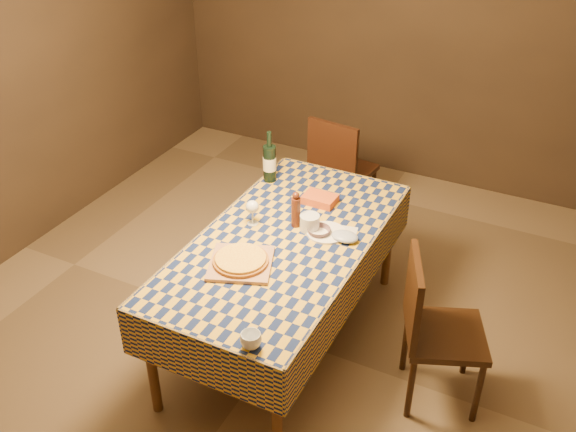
{
  "coord_description": "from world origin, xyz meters",
  "views": [
    {
      "loc": [
        1.39,
        -2.72,
        2.86
      ],
      "look_at": [
        0.0,
        0.05,
        0.9
      ],
      "focal_mm": 40.0,
      "sensor_mm": 36.0,
      "label": 1
    }
  ],
  "objects_px": {
    "wine_bottle": "(270,163)",
    "chair_far": "(339,166)",
    "dining_table": "(284,250)",
    "white_plate": "(326,233)",
    "bowl": "(319,231)",
    "chair_right": "(432,324)",
    "cutting_board": "(241,263)",
    "pizza": "(241,260)"
  },
  "relations": [
    {
      "from": "bowl",
      "to": "cutting_board",
      "type": "bearing_deg",
      "value": -119.13
    },
    {
      "from": "pizza",
      "to": "wine_bottle",
      "type": "relative_size",
      "value": 1.13
    },
    {
      "from": "cutting_board",
      "to": "white_plate",
      "type": "xyz_separation_m",
      "value": [
        0.29,
        0.49,
        -0.0
      ]
    },
    {
      "from": "wine_bottle",
      "to": "white_plate",
      "type": "xyz_separation_m",
      "value": [
        0.6,
        -0.42,
        -0.12
      ]
    },
    {
      "from": "chair_far",
      "to": "chair_right",
      "type": "height_order",
      "value": "same"
    },
    {
      "from": "cutting_board",
      "to": "white_plate",
      "type": "distance_m",
      "value": 0.57
    },
    {
      "from": "pizza",
      "to": "bowl",
      "type": "bearing_deg",
      "value": 60.87
    },
    {
      "from": "chair_right",
      "to": "chair_far",
      "type": "bearing_deg",
      "value": 128.42
    },
    {
      "from": "dining_table",
      "to": "chair_right",
      "type": "xyz_separation_m",
      "value": [
        0.91,
        -0.04,
        -0.17
      ]
    },
    {
      "from": "bowl",
      "to": "chair_right",
      "type": "bearing_deg",
      "value": -13.32
    },
    {
      "from": "bowl",
      "to": "wine_bottle",
      "type": "height_order",
      "value": "wine_bottle"
    },
    {
      "from": "bowl",
      "to": "wine_bottle",
      "type": "relative_size",
      "value": 0.38
    },
    {
      "from": "white_plate",
      "to": "chair_right",
      "type": "height_order",
      "value": "chair_right"
    },
    {
      "from": "bowl",
      "to": "chair_right",
      "type": "height_order",
      "value": "chair_right"
    },
    {
      "from": "white_plate",
      "to": "chair_far",
      "type": "distance_m",
      "value": 1.34
    },
    {
      "from": "dining_table",
      "to": "chair_far",
      "type": "relative_size",
      "value": 1.98
    },
    {
      "from": "cutting_board",
      "to": "wine_bottle",
      "type": "xyz_separation_m",
      "value": [
        -0.3,
        0.91,
        0.12
      ]
    },
    {
      "from": "chair_far",
      "to": "pizza",
      "type": "bearing_deg",
      "value": -85.48
    },
    {
      "from": "pizza",
      "to": "bowl",
      "type": "height_order",
      "value": "pizza"
    },
    {
      "from": "dining_table",
      "to": "wine_bottle",
      "type": "xyz_separation_m",
      "value": [
        -0.4,
        0.58,
        0.21
      ]
    },
    {
      "from": "chair_right",
      "to": "dining_table",
      "type": "bearing_deg",
      "value": 177.22
    },
    {
      "from": "bowl",
      "to": "chair_far",
      "type": "relative_size",
      "value": 0.15
    },
    {
      "from": "chair_right",
      "to": "pizza",
      "type": "bearing_deg",
      "value": -164.43
    },
    {
      "from": "cutting_board",
      "to": "pizza",
      "type": "distance_m",
      "value": 0.03
    },
    {
      "from": "dining_table",
      "to": "chair_right",
      "type": "bearing_deg",
      "value": -2.78
    },
    {
      "from": "pizza",
      "to": "wine_bottle",
      "type": "bearing_deg",
      "value": 108.53
    },
    {
      "from": "cutting_board",
      "to": "chair_right",
      "type": "bearing_deg",
      "value": 15.57
    },
    {
      "from": "bowl",
      "to": "wine_bottle",
      "type": "bearing_deg",
      "value": 141.46
    },
    {
      "from": "dining_table",
      "to": "chair_far",
      "type": "bearing_deg",
      "value": 99.5
    },
    {
      "from": "bowl",
      "to": "chair_far",
      "type": "bearing_deg",
      "value": 107.23
    },
    {
      "from": "wine_bottle",
      "to": "chair_far",
      "type": "height_order",
      "value": "wine_bottle"
    },
    {
      "from": "bowl",
      "to": "white_plate",
      "type": "height_order",
      "value": "bowl"
    },
    {
      "from": "dining_table",
      "to": "white_plate",
      "type": "relative_size",
      "value": 7.88
    },
    {
      "from": "dining_table",
      "to": "chair_far",
      "type": "xyz_separation_m",
      "value": [
        -0.23,
        1.4,
        -0.17
      ]
    },
    {
      "from": "dining_table",
      "to": "wine_bottle",
      "type": "relative_size",
      "value": 5.25
    },
    {
      "from": "white_plate",
      "to": "chair_right",
      "type": "relative_size",
      "value": 0.25
    },
    {
      "from": "white_plate",
      "to": "chair_right",
      "type": "distance_m",
      "value": 0.79
    },
    {
      "from": "dining_table",
      "to": "white_plate",
      "type": "height_order",
      "value": "white_plate"
    },
    {
      "from": "pizza",
      "to": "chair_far",
      "type": "xyz_separation_m",
      "value": [
        -0.14,
        1.73,
        -0.28
      ]
    },
    {
      "from": "dining_table",
      "to": "bowl",
      "type": "distance_m",
      "value": 0.23
    },
    {
      "from": "cutting_board",
      "to": "white_plate",
      "type": "bearing_deg",
      "value": 59.02
    },
    {
      "from": "wine_bottle",
      "to": "chair_right",
      "type": "xyz_separation_m",
      "value": [
        1.31,
        -0.63,
        -0.38
      ]
    }
  ]
}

